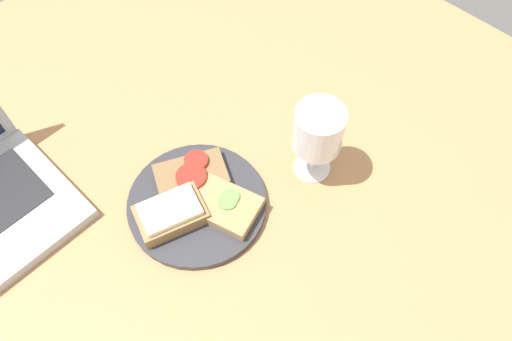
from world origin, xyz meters
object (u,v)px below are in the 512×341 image
at_px(sandwich_with_tomato, 193,173).
at_px(plate, 197,203).
at_px(wine_glass, 318,133).
at_px(sandwich_with_cheese, 171,213).
at_px(sandwich_with_cucumber, 224,208).

bearing_deg(sandwich_with_tomato, plate, -126.68).
xyz_separation_m(plate, wine_glass, (0.19, -0.09, 0.10)).
bearing_deg(sandwich_with_tomato, sandwich_with_cheese, -156.62).
xyz_separation_m(sandwich_with_tomato, sandwich_with_cucumber, (-0.01, -0.08, -0.00)).
xyz_separation_m(plate, sandwich_with_tomato, (0.03, 0.04, 0.02)).
xyz_separation_m(sandwich_with_tomato, sandwich_with_cheese, (-0.08, -0.03, 0.01)).
xyz_separation_m(sandwich_with_cheese, sandwich_with_cucumber, (0.07, -0.05, -0.01)).
bearing_deg(sandwich_with_tomato, wine_glass, -38.18).
height_order(plate, sandwich_with_tomato, sandwich_with_tomato).
bearing_deg(plate, sandwich_with_cucumber, -65.89).
height_order(plate, wine_glass, wine_glass).
distance_m(sandwich_with_tomato, sandwich_with_cheese, 0.08).
height_order(sandwich_with_tomato, sandwich_with_cucumber, sandwich_with_tomato).
bearing_deg(plate, sandwich_with_cheese, 173.46).
height_order(plate, sandwich_with_cheese, sandwich_with_cheese).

